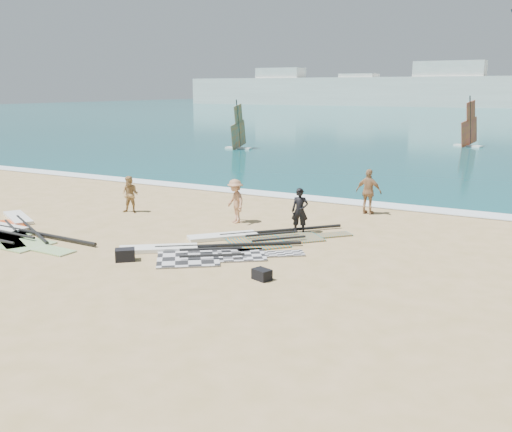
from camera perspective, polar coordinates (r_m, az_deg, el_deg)
The scene contains 15 objects.
ground at distance 15.86m, azimuth -10.42°, elevation -5.91°, with size 300.00×300.00×0.00m, color tan.
surf_line at distance 26.24m, azimuth 6.66°, elevation 1.60°, with size 300.00×1.20×0.04m, color white.
far_town at distance 163.58m, azimuth 20.17°, elevation 11.73°, with size 160.00×8.00×12.00m.
rig_grey at distance 17.73m, azimuth -6.06°, elevation -3.60°, with size 5.52×4.29×0.20m.
rig_green at distance 21.53m, azimuth -23.67°, elevation -1.70°, with size 6.38×2.61×0.20m.
rig_orange at distance 19.34m, azimuth 0.23°, elevation -2.15°, with size 4.85×4.58×0.20m.
rig_red at distance 22.85m, azimuth -23.33°, elevation -0.89°, with size 5.30×4.05×0.20m.
gear_bag_near at distance 17.32m, azimuth -12.96°, elevation -3.81°, with size 0.57×0.41×0.36m, color black.
gear_bag_far at distance 15.26m, azimuth 0.59°, elevation -5.86°, with size 0.48×0.34×0.29m, color black.
person_wetsuit at distance 19.97m, azimuth 4.41°, elevation 0.51°, with size 0.59×0.39×1.61m, color black.
beachgoer_left at distance 23.85m, azimuth -12.46°, elevation 2.12°, with size 0.73×0.57×1.50m, color #AA834F.
beachgoer_mid at distance 21.50m, azimuth -2.08°, elevation 1.50°, with size 1.08×0.62×1.67m, color tan.
beachgoer_back at distance 23.43m, azimuth 11.21°, elevation 2.40°, with size 1.08×0.45×1.84m, color #A37951.
windsurfer_left at distance 47.93m, azimuth -1.77°, elevation 8.15°, with size 2.29×2.77×4.13m.
windsurfer_centre at distance 53.10m, azimuth 20.54°, elevation 7.87°, with size 2.52×2.82×4.42m.
Camera 1 is at (9.58, -11.61, 4.99)m, focal length 40.00 mm.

